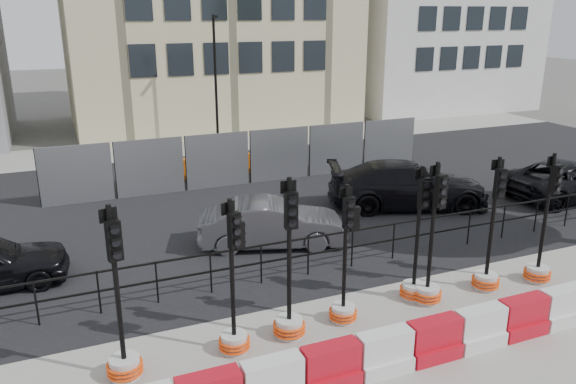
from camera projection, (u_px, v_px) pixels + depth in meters
name	position (u px, v px, depth m)	size (l,w,h in m)	color
ground	(377.00, 288.00, 12.99)	(120.00, 120.00, 0.00)	#51514C
sidewalk_near	(462.00, 357.00, 10.35)	(40.00, 6.00, 0.02)	gray
road	(269.00, 199.00, 19.13)	(40.00, 14.00, 0.03)	black
sidewalk_far	(203.00, 145.00, 27.04)	(40.00, 4.00, 0.02)	gray
kerb_railing	(352.00, 242.00, 13.83)	(18.00, 0.04, 1.00)	black
heras_fencing	(231.00, 162.00, 21.12)	(14.33, 1.72, 2.00)	gray
lamp_post_far	(216.00, 79.00, 25.35)	(0.12, 0.56, 6.00)	black
barrier_row	(457.00, 335.00, 10.42)	(14.65, 0.50, 0.80)	red
traffic_signal_a	(123.00, 345.00, 9.59)	(0.63, 0.63, 3.19)	white
traffic_signal_b	(234.00, 317.00, 10.33)	(0.60, 0.60, 3.03)	white
traffic_signal_c	(289.00, 306.00, 10.82)	(0.64, 0.64, 3.26)	white
traffic_signal_d	(344.00, 291.00, 11.36)	(0.58, 0.58, 2.95)	white
traffic_signal_e	(415.00, 273.00, 12.29)	(0.60, 0.60, 3.06)	white
traffic_signal_f	(430.00, 271.00, 12.10)	(0.63, 0.63, 3.19)	white
traffic_signal_g	(488.00, 263.00, 12.72)	(0.62, 0.62, 3.14)	white
traffic_signal_h	(540.00, 256.00, 13.10)	(0.62, 0.62, 3.13)	white
car_b	(272.00, 223.00, 15.14)	(4.17, 2.49, 1.30)	#424246
car_c	(408.00, 185.00, 18.18)	(5.57, 3.73, 1.50)	black
car_d	(569.00, 179.00, 19.12)	(4.75, 2.29, 1.30)	black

